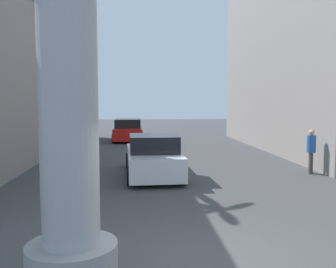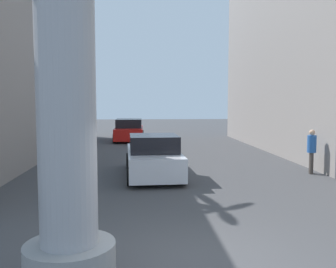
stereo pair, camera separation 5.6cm
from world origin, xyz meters
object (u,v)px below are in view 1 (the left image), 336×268
street_lamp (330,59)px  car_far (128,130)px  car_lead (153,157)px  palm_tree_far_left (54,65)px  pedestrian_mid_right (311,148)px

street_lamp → car_far: street_lamp is taller
car_lead → palm_tree_far_left: 13.64m
car_lead → pedestrian_mid_right: 6.10m
street_lamp → car_far: 16.12m
pedestrian_mid_right → car_lead: bearing=179.9°
pedestrian_mid_right → car_far: bearing=120.0°
palm_tree_far_left → pedestrian_mid_right: size_ratio=5.14×
palm_tree_far_left → pedestrian_mid_right: 17.16m
palm_tree_far_left → car_far: bearing=16.3°
palm_tree_far_left → street_lamp: bearing=-45.7°
car_far → palm_tree_far_left: size_ratio=0.49×
street_lamp → car_far: (-7.44, 13.87, -3.51)m
car_lead → palm_tree_far_left: size_ratio=0.55×
palm_tree_far_left → pedestrian_mid_right: bearing=-43.2°
car_lead → car_far: bearing=95.8°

